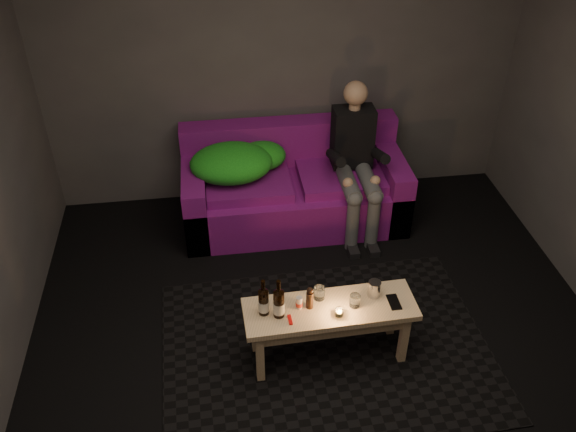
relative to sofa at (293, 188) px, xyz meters
name	(u,v)px	position (x,y,z in m)	size (l,w,h in m)	color
floor	(329,379)	(-0.03, -1.82, -0.29)	(4.50, 4.50, 0.00)	black
room	(325,119)	(-0.03, -1.35, 1.35)	(4.50, 4.50, 4.50)	silver
rug	(326,349)	(0.00, -1.56, -0.28)	(2.21, 1.61, 0.01)	black
sofa	(293,188)	(0.00, 0.00, 0.00)	(1.86, 0.84, 0.80)	#7C1079
green_blanket	(236,162)	(-0.48, -0.01, 0.31)	(0.82, 0.56, 0.28)	#17831A
person	(356,158)	(0.49, -0.15, 0.35)	(0.34, 0.77, 1.24)	black
coffee_table	(330,316)	(0.00, -1.61, 0.08)	(1.12, 0.38, 0.45)	tan
beer_bottle_a	(264,301)	(-0.42, -1.61, 0.26)	(0.07, 0.07, 0.27)	black
beer_bottle_b	(279,303)	(-0.33, -1.64, 0.27)	(0.07, 0.07, 0.29)	black
salt_shaker	(299,303)	(-0.19, -1.59, 0.21)	(0.04, 0.04, 0.09)	silver
pepper_mill	(310,300)	(-0.13, -1.60, 0.22)	(0.05, 0.05, 0.12)	black
tumbler_back	(319,293)	(-0.05, -1.52, 0.21)	(0.07, 0.07, 0.09)	white
tealight	(339,313)	(0.04, -1.69, 0.18)	(0.06, 0.06, 0.04)	white
tumbler_front	(355,301)	(0.16, -1.62, 0.20)	(0.07, 0.07, 0.09)	white
steel_cup	(374,289)	(0.30, -1.55, 0.22)	(0.08, 0.08, 0.11)	#B5B6BC
smartphone	(394,302)	(0.41, -1.63, 0.17)	(0.07, 0.14, 0.01)	black
red_lighter	(290,320)	(-0.27, -1.70, 0.17)	(0.02, 0.08, 0.01)	red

